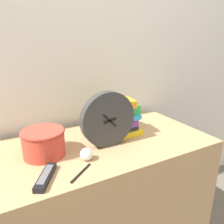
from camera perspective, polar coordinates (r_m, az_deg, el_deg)
wall_back at (r=1.27m, az=-13.19°, el=15.40°), size 6.00×0.04×2.40m
desk at (r=1.28m, az=-5.66°, el=-24.43°), size 1.25×0.55×0.77m
desk_clock at (r=1.01m, az=-1.04°, el=-1.96°), size 0.27×0.04×0.27m
book_stack at (r=1.15m, az=0.94°, el=-1.61°), size 0.25×0.19×0.19m
basket at (r=1.00m, az=-17.44°, el=-7.41°), size 0.19×0.19×0.12m
tv_remote at (r=0.86m, az=-16.93°, el=-15.83°), size 0.11×0.16×0.02m
crumpled_paper_ball at (r=0.94m, az=-6.73°, el=-10.90°), size 0.05×0.05×0.05m
pen at (r=0.87m, az=-8.13°, el=-15.40°), size 0.11×0.09×0.01m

